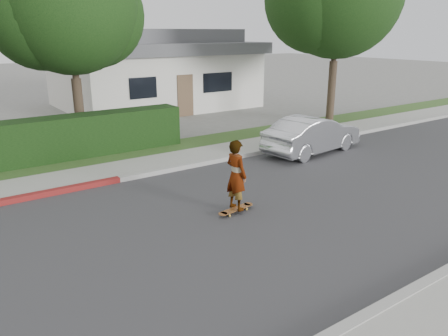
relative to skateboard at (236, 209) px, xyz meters
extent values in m
plane|color=slate|center=(-2.45, -0.35, -0.09)|extent=(120.00, 120.00, 0.00)
cube|color=#2D2D30|center=(-2.45, -0.35, -0.09)|extent=(60.00, 8.00, 0.01)
cube|color=#9E9E99|center=(-2.45, 3.75, -0.02)|extent=(60.00, 0.20, 0.15)
cube|color=gray|center=(-2.45, 4.65, -0.03)|extent=(60.00, 1.60, 0.12)
cube|color=#2D4C1E|center=(-2.45, 6.25, -0.04)|extent=(60.00, 1.60, 0.10)
cylinder|color=#33261C|center=(-0.95, 8.65, 1.17)|extent=(0.36, 0.36, 2.52)
cylinder|color=#33261C|center=(-0.95, 8.65, 3.06)|extent=(0.24, 0.24, 2.10)
sphere|color=black|center=(-0.95, 8.65, 4.95)|extent=(4.80, 4.80, 4.80)
sphere|color=black|center=(-1.75, 9.05, 4.75)|extent=(4.08, 4.08, 4.08)
sphere|color=black|center=(-0.05, 8.95, 4.65)|extent=(3.84, 3.84, 3.84)
cylinder|color=#33261C|center=(10.05, 6.15, 1.35)|extent=(0.36, 0.36, 2.88)
cylinder|color=#33261C|center=(10.05, 6.15, 3.51)|extent=(0.24, 0.24, 2.40)
sphere|color=black|center=(10.95, 6.45, 5.37)|extent=(4.48, 4.48, 4.48)
cube|color=beige|center=(5.55, 15.65, 1.41)|extent=(10.00, 8.00, 3.00)
cube|color=#4C4C51|center=(5.55, 15.65, 3.21)|extent=(10.60, 8.60, 0.60)
cube|color=#4C4C51|center=(5.55, 15.65, 3.81)|extent=(8.40, 6.40, 0.80)
cube|color=black|center=(3.05, 11.63, 1.51)|extent=(1.40, 0.06, 1.00)
cube|color=black|center=(7.35, 11.63, 1.51)|extent=(1.80, 0.06, 1.00)
cube|color=brown|center=(5.35, 11.63, 0.96)|extent=(0.90, 0.06, 2.10)
cylinder|color=#B08530|center=(-0.27, -0.12, -0.06)|extent=(0.06, 0.04, 0.06)
cylinder|color=#B08530|center=(-0.30, 0.04, -0.06)|extent=(0.06, 0.04, 0.06)
cylinder|color=#B08530|center=(0.30, -0.04, -0.06)|extent=(0.06, 0.04, 0.06)
cylinder|color=#B08530|center=(0.27, 0.12, -0.06)|extent=(0.06, 0.04, 0.06)
cube|color=silver|center=(-0.28, -0.04, -0.02)|extent=(0.07, 0.18, 0.02)
cube|color=silver|center=(0.28, 0.04, -0.02)|extent=(0.07, 0.18, 0.02)
cube|color=brown|center=(0.00, 0.00, 0.01)|extent=(0.88, 0.34, 0.02)
cylinder|color=brown|center=(-0.43, -0.06, 0.01)|extent=(0.24, 0.24, 0.02)
cylinder|color=brown|center=(0.43, 0.06, 0.01)|extent=(0.24, 0.24, 0.02)
imported|color=white|center=(0.00, 0.00, 0.86)|extent=(0.46, 0.65, 1.69)
imported|color=silver|center=(5.48, 2.85, 0.57)|extent=(4.15, 1.85, 1.32)
camera|label=1|loc=(-5.78, -7.79, 4.07)|focal=35.00mm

